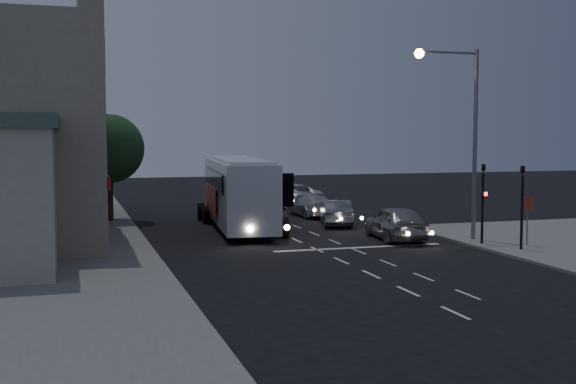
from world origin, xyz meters
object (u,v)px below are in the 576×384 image
object	(u,v)px
streetlight	(463,121)
street_tree	(109,145)
car_sedan_b	(311,205)
tour_bus	(238,191)
car_sedan_a	(336,213)
car_suv	(396,223)
traffic_signal_side	(522,197)
car_sedan_c	(288,195)
regulatory_sign	(528,213)
traffic_signal_main	(483,194)

from	to	relation	value
streetlight	street_tree	xyz separation A→B (m)	(-15.55, 12.82, -1.23)
car_sedan_b	street_tree	size ratio (longest dim) A/B	0.76
tour_bus	car_sedan_a	xyz separation A→B (m)	(5.56, -0.36, -1.35)
car_sedan_b	car_suv	bearing A→B (deg)	91.82
traffic_signal_side	car_sedan_c	bearing A→B (deg)	100.09
car_suv	regulatory_sign	world-z (taller)	regulatory_sign
tour_bus	car_sedan_c	distance (m)	12.18
car_sedan_b	streetlight	distance (m)	13.85
tour_bus	car_suv	world-z (taller)	tour_bus
regulatory_sign	car_sedan_b	bearing A→B (deg)	109.48
car_sedan_b	regulatory_sign	size ratio (longest dim) A/B	2.15
regulatory_sign	streetlight	world-z (taller)	streetlight
tour_bus	street_tree	world-z (taller)	street_tree
car_sedan_b	traffic_signal_side	world-z (taller)	traffic_signal_side
car_suv	street_tree	world-z (taller)	street_tree
traffic_signal_side	car_suv	bearing A→B (deg)	125.80
traffic_signal_side	streetlight	size ratio (longest dim) A/B	0.46
regulatory_sign	car_sedan_a	bearing A→B (deg)	117.95
car_sedan_c	street_tree	size ratio (longest dim) A/B	0.97
tour_bus	regulatory_sign	xyz separation A→B (m)	(10.96, -10.53, -0.48)
car_sedan_c	regulatory_sign	bearing A→B (deg)	88.50
streetlight	car_sedan_a	bearing A→B (deg)	113.99
car_sedan_b	traffic_signal_side	bearing A→B (deg)	103.38
car_sedan_b	street_tree	bearing A→B (deg)	-3.34
car_sedan_c	regulatory_sign	world-z (taller)	regulatory_sign
tour_bus	traffic_signal_main	world-z (taller)	traffic_signal_main
tour_bus	streetlight	distance (m)	12.65
car_sedan_c	traffic_signal_main	world-z (taller)	traffic_signal_main
traffic_signal_side	street_tree	size ratio (longest dim) A/B	0.66
car_suv	car_sedan_b	size ratio (longest dim) A/B	1.04
tour_bus	regulatory_sign	bearing A→B (deg)	-37.92
streetlight	street_tree	distance (m)	20.19
car_sedan_b	car_sedan_c	world-z (taller)	car_sedan_c
car_sedan_a	street_tree	xyz separation A→B (m)	(-12.11, 5.09, 3.77)
tour_bus	car_sedan_a	distance (m)	5.73
car_suv	traffic_signal_main	bearing A→B (deg)	139.94
car_sedan_a	regulatory_sign	world-z (taller)	regulatory_sign
tour_bus	car_suv	xyz separation A→B (m)	(6.35, -6.50, -1.23)
car_sedan_b	traffic_signal_main	xyz separation A→B (m)	(3.57, -13.89, 1.73)
regulatory_sign	streetlight	xyz separation A→B (m)	(-1.96, 2.44, 4.14)
car_suv	car_sedan_b	distance (m)	10.89
car_sedan_a	car_sedan_b	size ratio (longest dim) A/B	0.93
car_sedan_a	car_sedan_b	xyz separation A→B (m)	(0.13, 4.73, -0.04)
car_sedan_b	regulatory_sign	bearing A→B (deg)	107.79
traffic_signal_main	traffic_signal_side	distance (m)	2.10
traffic_signal_main	regulatory_sign	size ratio (longest dim) A/B	1.86
tour_bus	car_sedan_c	world-z (taller)	tour_bus
traffic_signal_main	car_sedan_b	bearing A→B (deg)	104.42
street_tree	car_sedan_b	bearing A→B (deg)	-1.66
car_suv	traffic_signal_main	xyz separation A→B (m)	(2.91, -3.02, 1.58)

